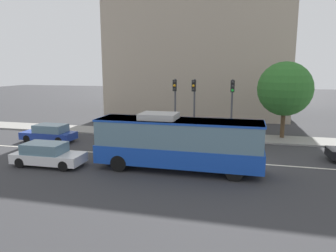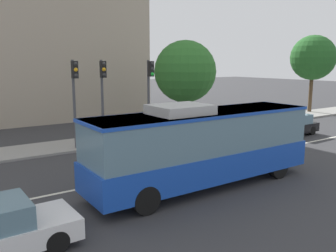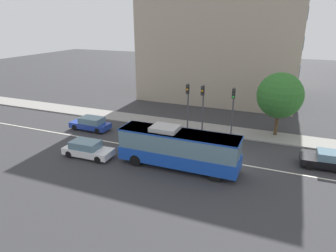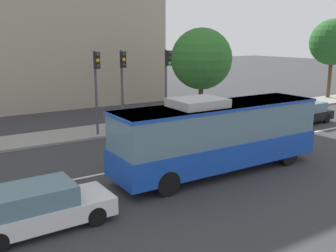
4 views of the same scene
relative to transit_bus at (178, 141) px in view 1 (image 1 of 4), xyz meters
name	(u,v)px [view 1 (image 1 of 4)]	position (x,y,z in m)	size (l,w,h in m)	color
ground_plane	(237,163)	(3.48, 2.46, -1.81)	(160.00, 160.00, 0.00)	#333335
sidewalk_kerb	(241,138)	(3.48, 9.87, -1.74)	(80.00, 3.19, 0.14)	gray
lane_centre_line	(237,162)	(3.48, 2.46, -1.80)	(76.00, 0.16, 0.01)	silver
transit_bus	(178,141)	(0.00, 0.00, 0.00)	(10.01, 2.55, 3.46)	#1947B7
sedan_white	(47,154)	(-8.21, -1.16, -1.09)	(4.54, 1.91, 1.46)	white
sedan_blue	(49,133)	(-12.13, 4.71, -1.09)	(4.51, 1.84, 1.46)	#1E3899
traffic_light_near_corner	(232,99)	(2.68, 8.60, 1.75)	(0.34, 0.62, 5.20)	#47474C
traffic_light_mid_block	(175,98)	(-2.21, 8.70, 1.75)	(0.34, 0.62, 5.20)	#47474C
traffic_light_far_corner	(194,98)	(-0.52, 8.65, 1.75)	(0.34, 0.62, 5.20)	#47474C
street_tree_kerbside_centre	(285,89)	(6.97, 10.60, 2.56)	(4.62, 4.62, 6.69)	#4C3823
office_block_background	(203,38)	(-2.53, 26.92, 8.39)	(22.44, 17.13, 20.40)	tan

